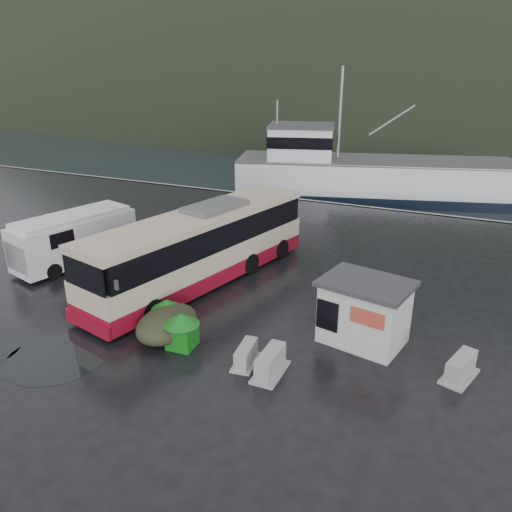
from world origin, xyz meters
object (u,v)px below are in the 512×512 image
at_px(waste_bin_right, 168,328).
at_px(jersey_barrier_a, 270,373).
at_px(dome_tent, 168,337).
at_px(coach_bus, 203,281).
at_px(jersey_barrier_b, 246,363).
at_px(fishing_trawler, 373,183).
at_px(jersey_barrier_c, 459,378).
at_px(ticket_kiosk, 362,341).
at_px(white_van, 78,263).
at_px(waste_bin_left, 183,346).

height_order(waste_bin_right, jersey_barrier_a, waste_bin_right).
bearing_deg(dome_tent, coach_bus, 105.00).
distance_m(jersey_barrier_b, fishing_trawler, 30.80).
bearing_deg(fishing_trawler, jersey_barrier_a, -100.40).
relative_size(coach_bus, waste_bin_right, 10.36).
distance_m(jersey_barrier_b, jersey_barrier_c, 7.48).
distance_m(waste_bin_right, ticket_kiosk, 7.86).
relative_size(white_van, jersey_barrier_c, 3.91).
bearing_deg(white_van, jersey_barrier_b, -7.04).
bearing_deg(waste_bin_right, waste_bin_left, -37.46).
distance_m(dome_tent, jersey_barrier_c, 10.93).
bearing_deg(coach_bus, jersey_barrier_c, -2.32).
relative_size(jersey_barrier_a, fishing_trawler, 0.06).
bearing_deg(ticket_kiosk, jersey_barrier_c, -4.37).
height_order(white_van, jersey_barrier_b, white_van).
bearing_deg(jersey_barrier_a, dome_tent, 171.98).
distance_m(coach_bus, dome_tent, 5.47).
bearing_deg(ticket_kiosk, jersey_barrier_b, -124.94).
bearing_deg(jersey_barrier_b, waste_bin_right, 165.26).
bearing_deg(fishing_trawler, jersey_barrier_b, -102.30).
bearing_deg(waste_bin_right, coach_bus, 102.29).
bearing_deg(jersey_barrier_b, coach_bus, 131.47).
bearing_deg(coach_bus, fishing_trawler, 96.12).
bearing_deg(jersey_barrier_a, coach_bus, 135.76).
height_order(dome_tent, jersey_barrier_c, dome_tent).
relative_size(dome_tent, jersey_barrier_c, 1.75).
bearing_deg(ticket_kiosk, dome_tent, -146.44).
bearing_deg(coach_bus, waste_bin_right, -63.99).
height_order(coach_bus, white_van, coach_bus).
bearing_deg(ticket_kiosk, fishing_trawler, 112.64).
bearing_deg(coach_bus, waste_bin_left, -53.94).
xyz_separation_m(waste_bin_right, jersey_barrier_b, (4.05, -1.06, 0.00)).
bearing_deg(dome_tent, jersey_barrier_a, -8.02).
bearing_deg(fishing_trawler, waste_bin_left, -107.38).
bearing_deg(coach_bus, ticket_kiosk, -2.23).
distance_m(white_van, dome_tent, 9.99).
height_order(waste_bin_left, jersey_barrier_a, waste_bin_left).
distance_m(coach_bus, fishing_trawler, 25.24).
height_order(jersey_barrier_c, fishing_trawler, fishing_trawler).
distance_m(ticket_kiosk, jersey_barrier_c, 3.79).
height_order(coach_bus, jersey_barrier_a, coach_bus).
relative_size(dome_tent, ticket_kiosk, 0.90).
bearing_deg(white_van, fishing_trawler, 82.27).
xyz_separation_m(white_van, fishing_trawler, (10.78, 25.68, 0.00)).
bearing_deg(waste_bin_right, dome_tent, -57.24).
bearing_deg(waste_bin_right, ticket_kiosk, 16.39).
relative_size(waste_bin_left, jersey_barrier_b, 0.95).
distance_m(dome_tent, jersey_barrier_a, 4.73).
height_order(white_van, waste_bin_left, white_van).
xyz_separation_m(waste_bin_right, jersey_barrier_a, (5.09, -1.28, 0.00)).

